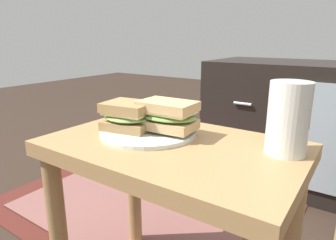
% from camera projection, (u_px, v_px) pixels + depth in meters
% --- Properties ---
extents(side_table, '(0.56, 0.36, 0.46)m').
position_uv_depth(side_table, '(172.00, 179.00, 0.68)').
color(side_table, '#A37A4C').
rests_on(side_table, ground).
extents(tv_cabinet, '(0.96, 0.46, 0.58)m').
position_uv_depth(tv_cabinet, '(314.00, 126.00, 1.37)').
color(tv_cabinet, black).
rests_on(tv_cabinet, ground).
extents(area_rug, '(1.16, 0.84, 0.01)m').
position_uv_depth(area_rug, '(143.00, 204.00, 1.26)').
color(area_rug, '#4C1E19').
rests_on(area_rug, ground).
extents(plate, '(0.23, 0.23, 0.01)m').
position_uv_depth(plate, '(148.00, 132.00, 0.72)').
color(plate, silver).
rests_on(plate, side_table).
extents(sandwich_front, '(0.14, 0.12, 0.07)m').
position_uv_depth(sandwich_front, '(129.00, 116.00, 0.72)').
color(sandwich_front, '#9E7A4C').
rests_on(sandwich_front, plate).
extents(sandwich_back, '(0.15, 0.10, 0.07)m').
position_uv_depth(sandwich_back, '(168.00, 115.00, 0.69)').
color(sandwich_back, tan).
rests_on(sandwich_back, plate).
extents(beer_glass, '(0.08, 0.08, 0.15)m').
position_uv_depth(beer_glass, '(288.00, 119.00, 0.58)').
color(beer_glass, silver).
rests_on(beer_glass, side_table).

